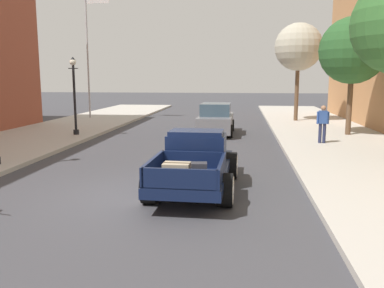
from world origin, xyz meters
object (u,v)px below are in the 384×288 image
at_px(car_background_grey, 216,120).
at_px(street_lamp_far, 74,90).
at_px(flagpole, 90,37).
at_px(street_tree_third, 299,47).
at_px(pedestrian_sidewalk_right, 323,122).
at_px(hotrod_truck_navy, 196,160).
at_px(street_tree_second, 353,51).

xyz_separation_m(car_background_grey, street_lamp_far, (-6.93, -2.08, 1.62)).
distance_m(flagpole, street_tree_third, 14.20).
xyz_separation_m(car_background_grey, street_tree_third, (4.97, 6.19, 4.17)).
distance_m(car_background_grey, street_tree_third, 8.97).
bearing_deg(flagpole, street_tree_third, -0.76).
height_order(pedestrian_sidewalk_right, street_lamp_far, street_lamp_far).
relative_size(hotrod_truck_navy, street_lamp_far, 1.29).
distance_m(street_lamp_far, street_tree_third, 14.72).
relative_size(hotrod_truck_navy, pedestrian_sidewalk_right, 3.02).
relative_size(pedestrian_sidewalk_right, street_lamp_far, 0.43).
relative_size(car_background_grey, street_tree_third, 0.68).
height_order(flagpole, street_tree_third, flagpole).
height_order(car_background_grey, flagpole, flagpole).
relative_size(car_background_grey, pedestrian_sidewalk_right, 2.61).
relative_size(pedestrian_sidewalk_right, street_tree_second, 0.29).
distance_m(hotrod_truck_navy, car_background_grey, 10.72).
relative_size(hotrod_truck_navy, street_tree_second, 0.86).
distance_m(street_lamp_far, flagpole, 9.39).
bearing_deg(flagpole, street_lamp_far, -74.97).
bearing_deg(hotrod_truck_navy, street_tree_third, 74.06).
distance_m(pedestrian_sidewalk_right, street_lamp_far, 11.96).
bearing_deg(car_background_grey, street_lamp_far, -163.28).
distance_m(hotrod_truck_navy, street_lamp_far, 11.28).
bearing_deg(car_background_grey, hotrod_truck_navy, -89.26).
bearing_deg(car_background_grey, street_tree_second, -3.69).
bearing_deg(pedestrian_sidewalk_right, car_background_grey, 145.49).
bearing_deg(street_tree_third, car_background_grey, -128.74).
height_order(street_lamp_far, street_tree_second, street_tree_second).
distance_m(car_background_grey, flagpole, 12.27).
bearing_deg(hotrod_truck_navy, street_tree_second, 57.44).
xyz_separation_m(hotrod_truck_navy, pedestrian_sidewalk_right, (4.74, 7.36, 0.33)).
height_order(pedestrian_sidewalk_right, flagpole, flagpole).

